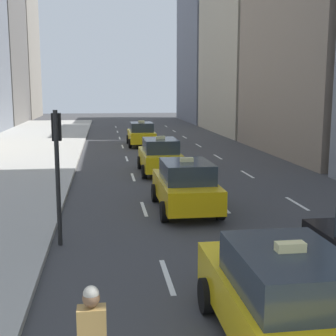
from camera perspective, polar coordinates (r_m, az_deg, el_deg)
sidewalk_left at (r=29.57m, az=-18.44°, el=1.24°), size 8.00×66.00×0.15m
lane_markings at (r=25.45m, az=1.59°, el=0.29°), size 5.72×56.00×0.01m
building_row_right at (r=37.08m, az=14.46°, el=18.91°), size 6.00×63.84×24.53m
taxi_lead at (r=34.37m, az=-3.27°, el=4.17°), size 2.02×4.40×1.87m
taxi_second at (r=7.82m, az=13.83°, el=-15.22°), size 2.02×4.40×1.87m
taxi_third at (r=15.96m, az=2.16°, el=-2.13°), size 2.02×4.40×1.87m
taxi_fourth at (r=23.07m, az=-0.98°, el=1.51°), size 2.02×4.40×1.87m
traffic_light_pole at (r=12.57m, az=-13.36°, el=1.49°), size 0.24×0.42×3.60m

